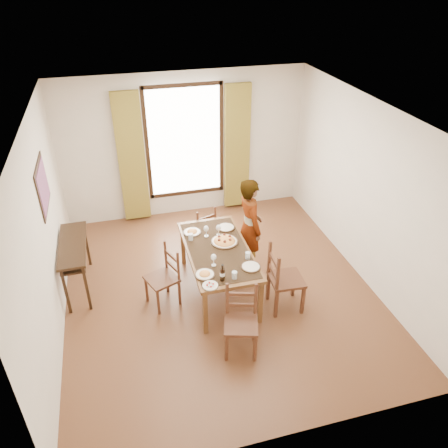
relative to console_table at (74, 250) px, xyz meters
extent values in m
plane|color=#512819|center=(2.03, -0.60, -0.68)|extent=(5.00, 5.00, 0.00)
cube|color=beige|center=(2.03, 1.90, 0.67)|extent=(4.50, 0.10, 2.70)
cube|color=beige|center=(2.03, -3.10, 0.67)|extent=(4.50, 0.10, 2.70)
cube|color=beige|center=(-0.22, -0.60, 0.67)|extent=(0.10, 5.00, 2.70)
cube|color=beige|center=(4.28, -0.60, 0.67)|extent=(0.10, 5.00, 2.70)
cube|color=white|center=(2.03, -0.60, 2.04)|extent=(4.50, 5.00, 0.04)
cube|color=white|center=(2.03, 1.87, 0.77)|extent=(1.30, 0.04, 2.00)
cube|color=olive|center=(1.05, 1.81, 0.57)|extent=(0.48, 0.10, 2.40)
cube|color=olive|center=(3.01, 1.81, 0.57)|extent=(0.48, 0.10, 2.40)
cube|color=black|center=(-0.21, 0.00, 1.07)|extent=(0.02, 0.86, 0.66)
cube|color=red|center=(-0.20, 0.00, 1.07)|extent=(0.01, 0.76, 0.56)
cube|color=black|center=(0.00, 0.00, 0.10)|extent=(0.38, 1.20, 0.04)
cube|color=black|center=(0.00, 0.00, -0.02)|extent=(0.34, 1.10, 0.03)
cube|color=black|center=(-0.14, -0.55, -0.30)|extent=(0.04, 0.04, 0.76)
cube|color=black|center=(-0.14, 0.55, -0.30)|extent=(0.04, 0.04, 0.76)
cube|color=black|center=(0.14, -0.55, -0.30)|extent=(0.04, 0.04, 0.76)
cube|color=black|center=(0.14, 0.55, -0.30)|extent=(0.04, 0.04, 0.76)
cube|color=brown|center=(2.02, -0.62, 0.04)|extent=(0.88, 1.73, 0.05)
cube|color=black|center=(2.02, -0.62, 0.07)|extent=(0.81, 1.60, 0.01)
cube|color=brown|center=(1.63, -1.42, -0.33)|extent=(0.06, 0.06, 0.70)
cube|color=brown|center=(1.63, 0.19, -0.33)|extent=(0.06, 0.06, 0.70)
cube|color=brown|center=(2.40, -1.42, -0.33)|extent=(0.06, 0.06, 0.70)
cube|color=brown|center=(2.40, 0.19, -0.33)|extent=(0.06, 0.06, 0.70)
cube|color=#55321C|center=(1.17, -0.68, -0.25)|extent=(0.53, 0.53, 0.04)
cube|color=#55321C|center=(0.95, -0.58, -0.47)|extent=(0.04, 0.04, 0.43)
cube|color=#55321C|center=(1.27, -0.46, -0.47)|extent=(0.04, 0.04, 0.43)
cube|color=#55321C|center=(1.08, -0.91, -0.47)|extent=(0.04, 0.04, 0.43)
cube|color=#55321C|center=(1.40, -0.78, -0.47)|extent=(0.04, 0.04, 0.43)
cube|color=#55321C|center=(1.28, -0.45, -0.01)|extent=(0.03, 0.03, 0.48)
cube|color=#55321C|center=(1.41, -0.78, -0.01)|extent=(0.03, 0.03, 0.48)
cube|color=#55321C|center=(1.34, -0.61, -0.11)|extent=(0.15, 0.33, 0.05)
cube|color=#55321C|center=(1.34, -0.61, 0.07)|extent=(0.15, 0.33, 0.05)
cube|color=#55321C|center=(2.01, 0.50, -0.27)|extent=(0.49, 0.49, 0.04)
cube|color=#55321C|center=(2.12, 0.71, -0.48)|extent=(0.04, 0.04, 0.42)
cube|color=#55321C|center=(2.22, 0.39, -0.48)|extent=(0.04, 0.04, 0.42)
cube|color=#55321C|center=(1.80, 0.61, -0.48)|extent=(0.04, 0.04, 0.42)
cube|color=#55321C|center=(1.90, 0.29, -0.48)|extent=(0.04, 0.04, 0.42)
cube|color=#55321C|center=(2.22, 0.38, -0.04)|extent=(0.03, 0.03, 0.46)
cube|color=#55321C|center=(1.91, 0.28, -0.04)|extent=(0.03, 0.03, 0.46)
cube|color=#55321C|center=(2.06, 0.33, -0.13)|extent=(0.32, 0.13, 0.05)
cube|color=#55321C|center=(2.06, 0.33, 0.04)|extent=(0.32, 0.13, 0.05)
cube|color=#55321C|center=(2.00, -1.83, -0.24)|extent=(0.51, 0.51, 0.04)
cube|color=#55321C|center=(1.78, -1.95, -0.46)|extent=(0.04, 0.04, 0.44)
cube|color=#55321C|center=(1.88, -1.61, -0.46)|extent=(0.04, 0.04, 0.44)
cube|color=#55321C|center=(2.12, -2.05, -0.46)|extent=(0.04, 0.04, 0.44)
cube|color=#55321C|center=(2.22, -1.72, -0.46)|extent=(0.04, 0.04, 0.44)
cube|color=#55321C|center=(1.88, -1.61, 0.00)|extent=(0.04, 0.04, 0.49)
cube|color=#55321C|center=(2.22, -1.71, 0.00)|extent=(0.04, 0.04, 0.49)
cube|color=#55321C|center=(2.05, -1.66, -0.10)|extent=(0.35, 0.12, 0.05)
cube|color=#55321C|center=(2.05, -1.66, 0.08)|extent=(0.35, 0.12, 0.05)
cube|color=#55321C|center=(2.85, -1.21, -0.20)|extent=(0.48, 0.48, 0.04)
cube|color=#55321C|center=(3.03, -1.41, -0.44)|extent=(0.04, 0.04, 0.48)
cube|color=#55321C|center=(2.65, -1.39, -0.44)|extent=(0.04, 0.04, 0.48)
cube|color=#55321C|center=(3.06, -1.03, -0.44)|extent=(0.04, 0.04, 0.48)
cube|color=#55321C|center=(2.67, -1.00, -0.44)|extent=(0.04, 0.04, 0.48)
cube|color=#55321C|center=(2.63, -1.39, 0.07)|extent=(0.04, 0.04, 0.54)
cube|color=#55321C|center=(2.66, -1.00, 0.07)|extent=(0.04, 0.04, 0.54)
cube|color=#55321C|center=(2.65, -1.20, -0.04)|extent=(0.05, 0.39, 0.05)
cube|color=#55321C|center=(2.65, -1.20, 0.16)|extent=(0.05, 0.39, 0.05)
imported|color=#999CA2|center=(2.62, -0.22, 0.11)|extent=(0.64, 0.46, 1.60)
cylinder|color=silver|center=(2.36, -0.95, 0.12)|extent=(0.07, 0.07, 0.10)
cylinder|color=silver|center=(1.69, -0.28, 0.12)|extent=(0.07, 0.07, 0.10)
cylinder|color=silver|center=(2.06, -1.31, 0.12)|extent=(0.07, 0.07, 0.10)
camera|label=1|loc=(0.77, -5.59, 3.66)|focal=35.00mm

